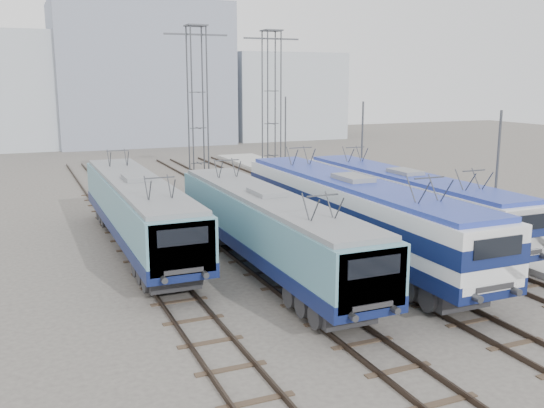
{
  "coord_description": "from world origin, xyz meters",
  "views": [
    {
      "loc": [
        -12.12,
        -19.65,
        8.39
      ],
      "look_at": [
        -0.73,
        7.0,
        2.41
      ],
      "focal_mm": 40.0,
      "sensor_mm": 36.0,
      "label": 1
    }
  ],
  "objects_px": {
    "locomotive_far_right": "(406,198)",
    "catenary_tower_east": "(272,102)",
    "mast_front": "(496,185)",
    "catenary_tower_west": "(198,105)",
    "mast_mid": "(362,156)",
    "mast_rear": "(285,139)",
    "locomotive_center_right": "(354,211)",
    "locomotive_far_left": "(138,208)",
    "locomotive_center_left": "(268,226)"
  },
  "relations": [
    {
      "from": "catenary_tower_east",
      "to": "mast_mid",
      "type": "bearing_deg",
      "value": -78.14
    },
    {
      "from": "mast_rear",
      "to": "locomotive_far_right",
      "type": "bearing_deg",
      "value": -95.41
    },
    {
      "from": "locomotive_far_left",
      "to": "mast_front",
      "type": "relative_size",
      "value": 2.49
    },
    {
      "from": "locomotive_center_left",
      "to": "catenary_tower_west",
      "type": "xyz_separation_m",
      "value": [
        2.25,
        18.15,
        4.5
      ]
    },
    {
      "from": "locomotive_far_right",
      "to": "catenary_tower_west",
      "type": "relative_size",
      "value": 1.43
    },
    {
      "from": "locomotive_center_right",
      "to": "mast_mid",
      "type": "height_order",
      "value": "mast_mid"
    },
    {
      "from": "locomotive_center_right",
      "to": "mast_rear",
      "type": "height_order",
      "value": "mast_rear"
    },
    {
      "from": "locomotive_far_left",
      "to": "catenary_tower_east",
      "type": "bearing_deg",
      "value": 47.26
    },
    {
      "from": "catenary_tower_west",
      "to": "catenary_tower_east",
      "type": "xyz_separation_m",
      "value": [
        6.5,
        2.0,
        0.0
      ]
    },
    {
      "from": "mast_mid",
      "to": "locomotive_center_right",
      "type": "bearing_deg",
      "value": -122.97
    },
    {
      "from": "mast_rear",
      "to": "locomotive_center_right",
      "type": "bearing_deg",
      "value": -106.25
    },
    {
      "from": "locomotive_center_left",
      "to": "locomotive_far_right",
      "type": "height_order",
      "value": "locomotive_far_right"
    },
    {
      "from": "locomotive_center_right",
      "to": "mast_front",
      "type": "height_order",
      "value": "mast_front"
    },
    {
      "from": "locomotive_center_right",
      "to": "catenary_tower_west",
      "type": "xyz_separation_m",
      "value": [
        -2.25,
        17.79,
        4.27
      ]
    },
    {
      "from": "locomotive_far_right",
      "to": "mast_front",
      "type": "height_order",
      "value": "mast_front"
    },
    {
      "from": "locomotive_center_left",
      "to": "catenary_tower_east",
      "type": "xyz_separation_m",
      "value": [
        8.75,
        20.15,
        4.5
      ]
    },
    {
      "from": "locomotive_far_right",
      "to": "catenary_tower_east",
      "type": "relative_size",
      "value": 1.43
    },
    {
      "from": "locomotive_center_right",
      "to": "locomotive_far_left",
      "type": "bearing_deg",
      "value": 148.81
    },
    {
      "from": "locomotive_center_left",
      "to": "mast_mid",
      "type": "xyz_separation_m",
      "value": [
        10.85,
        10.15,
        1.35
      ]
    },
    {
      "from": "mast_mid",
      "to": "mast_rear",
      "type": "distance_m",
      "value": 12.0
    },
    {
      "from": "catenary_tower_west",
      "to": "mast_mid",
      "type": "bearing_deg",
      "value": -42.93
    },
    {
      "from": "locomotive_far_right",
      "to": "mast_front",
      "type": "xyz_separation_m",
      "value": [
        1.85,
        -4.45,
        1.3
      ]
    },
    {
      "from": "locomotive_far_left",
      "to": "locomotive_center_right",
      "type": "height_order",
      "value": "locomotive_center_right"
    },
    {
      "from": "catenary_tower_east",
      "to": "mast_front",
      "type": "distance_m",
      "value": 22.32
    },
    {
      "from": "mast_front",
      "to": "mast_rear",
      "type": "height_order",
      "value": "same"
    },
    {
      "from": "catenary_tower_east",
      "to": "mast_front",
      "type": "relative_size",
      "value": 1.71
    },
    {
      "from": "locomotive_far_right",
      "to": "mast_rear",
      "type": "height_order",
      "value": "mast_rear"
    },
    {
      "from": "mast_rear",
      "to": "catenary_tower_east",
      "type": "bearing_deg",
      "value": -136.4
    },
    {
      "from": "locomotive_far_right",
      "to": "catenary_tower_east",
      "type": "height_order",
      "value": "catenary_tower_east"
    },
    {
      "from": "locomotive_center_right",
      "to": "catenary_tower_east",
      "type": "bearing_deg",
      "value": 77.88
    },
    {
      "from": "locomotive_center_right",
      "to": "catenary_tower_east",
      "type": "xyz_separation_m",
      "value": [
        4.25,
        19.79,
        4.27
      ]
    },
    {
      "from": "catenary_tower_west",
      "to": "mast_mid",
      "type": "relative_size",
      "value": 1.71
    },
    {
      "from": "locomotive_center_left",
      "to": "locomotive_far_right",
      "type": "relative_size",
      "value": 1.0
    },
    {
      "from": "locomotive_center_left",
      "to": "mast_rear",
      "type": "relative_size",
      "value": 2.45
    },
    {
      "from": "locomotive_center_right",
      "to": "mast_rear",
      "type": "bearing_deg",
      "value": 73.75
    },
    {
      "from": "locomotive_far_left",
      "to": "locomotive_center_left",
      "type": "relative_size",
      "value": 1.02
    },
    {
      "from": "locomotive_far_left",
      "to": "locomotive_center_right",
      "type": "distance_m",
      "value": 10.52
    },
    {
      "from": "locomotive_center_left",
      "to": "mast_mid",
      "type": "relative_size",
      "value": 2.45
    },
    {
      "from": "locomotive_far_left",
      "to": "catenary_tower_west",
      "type": "distance_m",
      "value": 14.76
    },
    {
      "from": "locomotive_far_left",
      "to": "catenary_tower_west",
      "type": "height_order",
      "value": "catenary_tower_west"
    },
    {
      "from": "locomotive_far_right",
      "to": "mast_rear",
      "type": "relative_size",
      "value": 2.46
    },
    {
      "from": "catenary_tower_west",
      "to": "mast_mid",
      "type": "height_order",
      "value": "catenary_tower_west"
    },
    {
      "from": "mast_mid",
      "to": "locomotive_far_right",
      "type": "bearing_deg",
      "value": -103.77
    },
    {
      "from": "locomotive_far_left",
      "to": "mast_mid",
      "type": "bearing_deg",
      "value": 15.79
    },
    {
      "from": "locomotive_center_left",
      "to": "catenary_tower_east",
      "type": "bearing_deg",
      "value": 66.53
    },
    {
      "from": "locomotive_center_right",
      "to": "locomotive_center_left",
      "type": "bearing_deg",
      "value": -175.41
    },
    {
      "from": "locomotive_center_left",
      "to": "catenary_tower_west",
      "type": "distance_m",
      "value": 18.83
    },
    {
      "from": "locomotive_far_right",
      "to": "catenary_tower_east",
      "type": "distance_m",
      "value": 18.1
    },
    {
      "from": "catenary_tower_west",
      "to": "mast_rear",
      "type": "bearing_deg",
      "value": 24.94
    },
    {
      "from": "mast_mid",
      "to": "mast_rear",
      "type": "bearing_deg",
      "value": 90.0
    }
  ]
}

